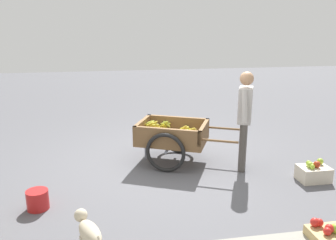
{
  "coord_description": "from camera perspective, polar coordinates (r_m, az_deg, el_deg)",
  "views": [
    {
      "loc": [
        0.9,
        5.44,
        2.28
      ],
      "look_at": [
        -0.06,
        -0.04,
        0.75
      ],
      "focal_mm": 38.24,
      "sensor_mm": 36.0,
      "label": 1
    }
  ],
  "objects": [
    {
      "name": "apple_crate",
      "position": [
        4.22,
        24.43,
        -16.79
      ],
      "size": [
        0.44,
        0.32,
        0.32
      ],
      "color": "tan",
      "rests_on": "ground"
    },
    {
      "name": "ground_plane",
      "position": [
        5.96,
        -0.47,
        -7.09
      ],
      "size": [
        24.0,
        24.0,
        0.0
      ],
      "primitive_type": "plane",
      "color": "#56565B"
    },
    {
      "name": "vendor_person",
      "position": [
        5.63,
        12.14,
        1.17
      ],
      "size": [
        0.32,
        0.54,
        1.56
      ],
      "color": "#4C4742",
      "rests_on": "ground"
    },
    {
      "name": "plastic_bucket",
      "position": [
        4.88,
        -20.06,
        -11.85
      ],
      "size": [
        0.27,
        0.27,
        0.25
      ],
      "primitive_type": "cylinder",
      "color": "#B21E1E",
      "rests_on": "ground"
    },
    {
      "name": "dog",
      "position": [
        3.81,
        -12.53,
        -16.88
      ],
      "size": [
        0.33,
        0.64,
        0.4
      ],
      "color": "beige",
      "rests_on": "ground"
    },
    {
      "name": "fruit_cart",
      "position": [
        5.93,
        0.7,
        -2.71
      ],
      "size": [
        1.82,
        1.38,
        0.7
      ],
      "color": "brown",
      "rests_on": "ground"
    },
    {
      "name": "mixed_fruit_crate",
      "position": [
        5.76,
        22.17,
        -7.78
      ],
      "size": [
        0.44,
        0.32,
        0.32
      ],
      "color": "beige",
      "rests_on": "ground"
    }
  ]
}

